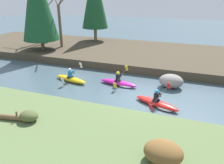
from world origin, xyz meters
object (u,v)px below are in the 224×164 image
at_px(kayaker_middle, 120,83).
at_px(boulder_midstream, 171,81).
at_px(kayaker_lead, 158,103).
at_px(kayaker_trailing, 71,79).
at_px(driftwood_log, 13,117).

height_order(kayaker_middle, boulder_midstream, kayaker_middle).
distance_m(kayaker_lead, kayaker_middle, 3.66).
height_order(kayaker_middle, kayaker_trailing, same).
relative_size(kayaker_lead, kayaker_trailing, 0.98).
height_order(kayaker_lead, boulder_midstream, kayaker_lead).
bearing_deg(kayaker_trailing, driftwood_log, -68.70).
xyz_separation_m(kayaker_trailing, boulder_midstream, (6.91, 1.37, 0.24)).
height_order(kayaker_trailing, boulder_midstream, kayaker_trailing).
relative_size(kayaker_trailing, driftwood_log, 1.65).
distance_m(kayaker_middle, driftwood_log, 7.54).
height_order(kayaker_lead, driftwood_log, driftwood_log).
bearing_deg(kayaker_lead, kayaker_trailing, -173.00).
bearing_deg(kayaker_middle, kayaker_trailing, -165.58).
height_order(kayaker_trailing, driftwood_log, driftwood_log).
xyz_separation_m(kayaker_lead, kayaker_trailing, (-6.53, 1.63, 0.02)).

